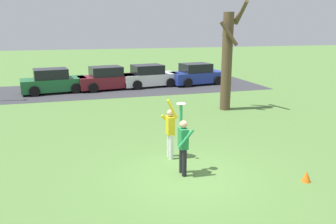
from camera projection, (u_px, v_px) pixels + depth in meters
name	position (u px, v px, depth m)	size (l,w,h in m)	color
ground_plane	(189.00, 176.00, 9.67)	(120.00, 120.00, 0.00)	#567F3D
person_catcher	(183.00, 143.00, 9.56)	(0.49, 0.54, 2.08)	black
person_defender	(170.00, 129.00, 10.81)	(0.49, 0.54, 2.04)	silver
frisbee_disc	(181.00, 104.00, 9.49)	(0.26, 0.26, 0.02)	white
parked_car_green	(53.00, 82.00, 21.91)	(4.31, 2.48, 1.59)	#1E6633
parked_car_maroon	(108.00, 79.00, 23.11)	(4.31, 2.48, 1.59)	maroon
parked_car_white	(149.00, 77.00, 24.19)	(4.31, 2.48, 1.59)	white
parked_car_blue	(197.00, 75.00, 25.11)	(4.31, 2.48, 1.59)	#233893
parking_strip	(131.00, 88.00, 23.66)	(19.14, 6.40, 0.01)	#38383D
bare_tree_tall	(228.00, 58.00, 16.90)	(1.43, 1.56, 5.51)	brown
field_cone_orange	(307.00, 176.00, 9.29)	(0.26, 0.26, 0.32)	orange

